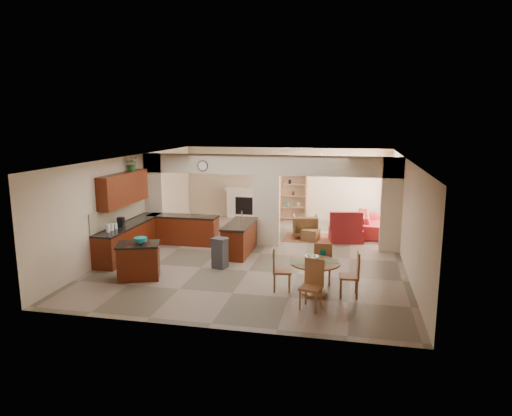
% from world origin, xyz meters
% --- Properties ---
extents(floor, '(10.00, 10.00, 0.00)m').
position_xyz_m(floor, '(0.00, 0.00, 0.00)').
color(floor, '#856E5C').
rests_on(floor, ground).
extents(ceiling, '(10.00, 10.00, 0.00)m').
position_xyz_m(ceiling, '(0.00, 0.00, 2.80)').
color(ceiling, white).
rests_on(ceiling, wall_back).
extents(wall_back, '(8.00, 0.00, 8.00)m').
position_xyz_m(wall_back, '(0.00, 5.00, 1.40)').
color(wall_back, beige).
rests_on(wall_back, floor).
extents(wall_front, '(8.00, 0.00, 8.00)m').
position_xyz_m(wall_front, '(0.00, -5.00, 1.40)').
color(wall_front, beige).
rests_on(wall_front, floor).
extents(wall_left, '(0.00, 10.00, 10.00)m').
position_xyz_m(wall_left, '(-4.00, 0.00, 1.40)').
color(wall_left, beige).
rests_on(wall_left, floor).
extents(wall_right, '(0.00, 10.00, 10.00)m').
position_xyz_m(wall_right, '(4.00, 0.00, 1.40)').
color(wall_right, beige).
rests_on(wall_right, floor).
extents(partition_left_pier, '(0.60, 0.25, 2.80)m').
position_xyz_m(partition_left_pier, '(-3.70, 1.00, 1.40)').
color(partition_left_pier, beige).
rests_on(partition_left_pier, floor).
extents(partition_center_pier, '(0.80, 0.25, 2.20)m').
position_xyz_m(partition_center_pier, '(0.00, 1.00, 1.10)').
color(partition_center_pier, beige).
rests_on(partition_center_pier, floor).
extents(partition_right_pier, '(0.60, 0.25, 2.80)m').
position_xyz_m(partition_right_pier, '(3.70, 1.00, 1.40)').
color(partition_right_pier, beige).
rests_on(partition_right_pier, floor).
extents(partition_header, '(8.00, 0.25, 0.60)m').
position_xyz_m(partition_header, '(0.00, 1.00, 2.50)').
color(partition_header, beige).
rests_on(partition_header, partition_center_pier).
extents(kitchen_counter, '(2.52, 3.29, 1.48)m').
position_xyz_m(kitchen_counter, '(-3.26, -0.25, 0.46)').
color(kitchen_counter, '#421A07').
rests_on(kitchen_counter, floor).
extents(upper_cabinets, '(0.35, 2.40, 0.90)m').
position_xyz_m(upper_cabinets, '(-3.82, -0.80, 1.92)').
color(upper_cabinets, '#421A07').
rests_on(upper_cabinets, wall_left).
extents(peninsula, '(0.70, 1.85, 0.91)m').
position_xyz_m(peninsula, '(-0.60, -0.11, 0.46)').
color(peninsula, '#421A07').
rests_on(peninsula, floor).
extents(wall_clock, '(0.34, 0.03, 0.34)m').
position_xyz_m(wall_clock, '(-2.00, 0.85, 2.45)').
color(wall_clock, '#4F341A').
rests_on(wall_clock, partition_header).
extents(rug, '(1.60, 1.30, 0.01)m').
position_xyz_m(rug, '(1.20, 2.10, 0.01)').
color(rug, '#985E37').
rests_on(rug, floor).
extents(fireplace, '(1.60, 0.35, 1.20)m').
position_xyz_m(fireplace, '(-1.60, 4.83, 0.61)').
color(fireplace, white).
rests_on(fireplace, floor).
extents(shelving_unit, '(1.00, 0.32, 1.80)m').
position_xyz_m(shelving_unit, '(0.35, 4.82, 0.90)').
color(shelving_unit, '#965C34').
rests_on(shelving_unit, floor).
extents(window_a, '(0.02, 0.90, 1.90)m').
position_xyz_m(window_a, '(3.97, 2.30, 1.20)').
color(window_a, white).
rests_on(window_a, wall_right).
extents(window_b, '(0.02, 0.90, 1.90)m').
position_xyz_m(window_b, '(3.97, 4.00, 1.20)').
color(window_b, white).
rests_on(window_b, wall_right).
extents(glazed_door, '(0.02, 0.70, 2.10)m').
position_xyz_m(glazed_door, '(3.97, 3.15, 1.05)').
color(glazed_door, white).
rests_on(glazed_door, wall_right).
extents(drape_a_left, '(0.10, 0.28, 2.30)m').
position_xyz_m(drape_a_left, '(3.93, 1.70, 1.20)').
color(drape_a_left, '#3B1C17').
rests_on(drape_a_left, wall_right).
extents(drape_a_right, '(0.10, 0.28, 2.30)m').
position_xyz_m(drape_a_right, '(3.93, 2.90, 1.20)').
color(drape_a_right, '#3B1C17').
rests_on(drape_a_right, wall_right).
extents(drape_b_left, '(0.10, 0.28, 2.30)m').
position_xyz_m(drape_b_left, '(3.93, 3.40, 1.20)').
color(drape_b_left, '#3B1C17').
rests_on(drape_b_left, wall_right).
extents(drape_b_right, '(0.10, 0.28, 2.30)m').
position_xyz_m(drape_b_right, '(3.93, 4.60, 1.20)').
color(drape_b_right, '#3B1C17').
rests_on(drape_b_right, wall_right).
extents(ceiling_fan, '(1.00, 1.00, 0.10)m').
position_xyz_m(ceiling_fan, '(1.50, 3.00, 2.56)').
color(ceiling_fan, white).
rests_on(ceiling_fan, ceiling).
extents(kitchen_island, '(1.20, 1.03, 0.88)m').
position_xyz_m(kitchen_island, '(-2.51, -2.70, 0.44)').
color(kitchen_island, '#421A07').
rests_on(kitchen_island, floor).
extents(teal_bowl, '(0.32, 0.32, 0.15)m').
position_xyz_m(teal_bowl, '(-2.45, -2.68, 0.96)').
color(teal_bowl, '#127E80').
rests_on(teal_bowl, kitchen_island).
extents(trash_can, '(0.42, 0.39, 0.75)m').
position_xyz_m(trash_can, '(-0.79, -1.51, 0.37)').
color(trash_can, '#303033').
rests_on(trash_can, floor).
extents(dining_table, '(1.11, 1.11, 0.76)m').
position_xyz_m(dining_table, '(1.81, -2.89, 0.50)').
color(dining_table, '#965C34').
rests_on(dining_table, floor).
extents(fruit_bowl, '(0.31, 0.31, 0.16)m').
position_xyz_m(fruit_bowl, '(1.73, -2.92, 0.84)').
color(fruit_bowl, '#73BD28').
rests_on(fruit_bowl, dining_table).
extents(sofa, '(2.40, 0.96, 0.70)m').
position_xyz_m(sofa, '(3.30, 3.21, 0.35)').
color(sofa, maroon).
rests_on(sofa, floor).
extents(chaise, '(1.14, 0.99, 0.41)m').
position_xyz_m(chaise, '(2.42, 1.94, 0.20)').
color(chaise, maroon).
rests_on(chaise, floor).
extents(armchair, '(0.93, 0.95, 0.75)m').
position_xyz_m(armchair, '(1.08, 2.21, 0.38)').
color(armchair, maroon).
rests_on(armchair, floor).
extents(ottoman, '(0.61, 0.61, 0.37)m').
position_xyz_m(ottoman, '(1.30, 1.79, 0.19)').
color(ottoman, maroon).
rests_on(ottoman, floor).
extents(plant, '(0.47, 0.45, 0.41)m').
position_xyz_m(plant, '(-3.82, -0.21, 2.58)').
color(plant, '#1F5115').
rests_on(plant, upper_cabinets).
extents(chair_north, '(0.45, 0.45, 1.02)m').
position_xyz_m(chair_north, '(1.93, -2.18, 0.55)').
color(chair_north, '#965C34').
rests_on(chair_north, floor).
extents(chair_east, '(0.44, 0.44, 1.02)m').
position_xyz_m(chair_east, '(2.64, -2.83, 0.55)').
color(chair_east, '#965C34').
rests_on(chair_east, floor).
extents(chair_south, '(0.51, 0.51, 1.02)m').
position_xyz_m(chair_south, '(1.82, -3.61, 0.55)').
color(chair_south, '#965C34').
rests_on(chair_south, floor).
extents(chair_west, '(0.48, 0.48, 1.02)m').
position_xyz_m(chair_west, '(0.97, -2.78, 0.55)').
color(chair_west, '#965C34').
rests_on(chair_west, floor).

